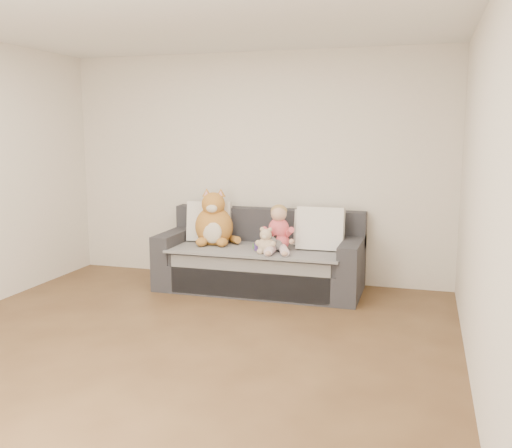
{
  "coord_description": "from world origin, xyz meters",
  "views": [
    {
      "loc": [
        1.89,
        -3.82,
        1.73
      ],
      "look_at": [
        0.2,
        1.87,
        0.75
      ],
      "focal_mm": 40.0,
      "sensor_mm": 36.0,
      "label": 1
    }
  ],
  "objects_px": {
    "toddler": "(278,231)",
    "sippy_cup": "(257,246)",
    "sofa": "(261,261)",
    "teddy_bear": "(266,243)",
    "plush_cat": "(214,223)"
  },
  "relations": [
    {
      "from": "plush_cat",
      "to": "sippy_cup",
      "type": "height_order",
      "value": "plush_cat"
    },
    {
      "from": "toddler",
      "to": "sippy_cup",
      "type": "xyz_separation_m",
      "value": [
        -0.21,
        -0.08,
        -0.15
      ]
    },
    {
      "from": "sofa",
      "to": "teddy_bear",
      "type": "bearing_deg",
      "value": -66.2
    },
    {
      "from": "toddler",
      "to": "sippy_cup",
      "type": "relative_size",
      "value": 4.83
    },
    {
      "from": "sofa",
      "to": "toddler",
      "type": "relative_size",
      "value": 4.36
    },
    {
      "from": "toddler",
      "to": "sippy_cup",
      "type": "height_order",
      "value": "toddler"
    },
    {
      "from": "sofa",
      "to": "teddy_bear",
      "type": "height_order",
      "value": "sofa"
    },
    {
      "from": "plush_cat",
      "to": "sippy_cup",
      "type": "distance_m",
      "value": 0.62
    },
    {
      "from": "toddler",
      "to": "sippy_cup",
      "type": "distance_m",
      "value": 0.27
    },
    {
      "from": "toddler",
      "to": "teddy_bear",
      "type": "distance_m",
      "value": 0.22
    },
    {
      "from": "sofa",
      "to": "sippy_cup",
      "type": "relative_size",
      "value": 21.08
    },
    {
      "from": "teddy_bear",
      "to": "toddler",
      "type": "bearing_deg",
      "value": 65.47
    },
    {
      "from": "sofa",
      "to": "toddler",
      "type": "bearing_deg",
      "value": -33.63
    },
    {
      "from": "toddler",
      "to": "sofa",
      "type": "bearing_deg",
      "value": 135.8
    },
    {
      "from": "plush_cat",
      "to": "teddy_bear",
      "type": "relative_size",
      "value": 2.35
    }
  ]
}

